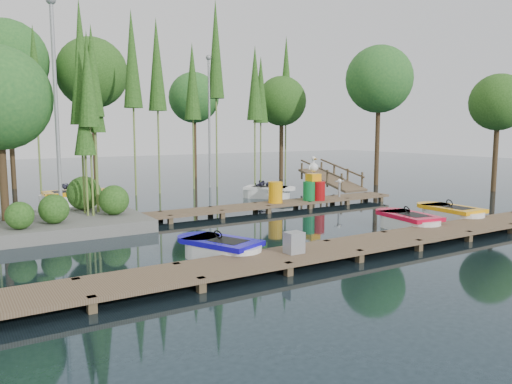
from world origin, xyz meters
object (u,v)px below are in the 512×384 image
island (26,131)px  boat_yellow_far (73,198)px  boat_blue (221,250)px  utility_cabinet (294,243)px  boat_red (408,222)px  yellow_barrel (275,192)px  drum_cluster (314,187)px

island → boat_yellow_far: (2.33, 4.84, -2.87)m
boat_blue → utility_cabinet: (1.24, -1.41, 0.32)m
boat_red → yellow_barrel: bearing=112.3°
yellow_barrel → drum_cluster: bearing=-4.6°
boat_blue → drum_cluster: 9.13m
yellow_barrel → island: bearing=175.0°
island → utility_cabinet: island is taller
drum_cluster → island: bearing=175.0°
island → boat_yellow_far: 6.09m
boat_yellow_far → drum_cluster: (8.50, -5.78, 0.52)m
boat_blue → drum_cluster: size_ratio=1.46×
island → boat_blue: size_ratio=2.54×
boat_blue → boat_red: bearing=-22.6°
yellow_barrel → boat_yellow_far: bearing=139.7°
island → yellow_barrel: bearing=-5.0°
boat_blue → island: bearing=96.1°
island → boat_red: (10.41, -6.34, -2.94)m
island → boat_yellow_far: island is taller
boat_yellow_far → drum_cluster: bearing=-12.5°
yellow_barrel → drum_cluster: (1.86, -0.15, 0.11)m
utility_cabinet → yellow_barrel: 8.17m
boat_blue → yellow_barrel: bearing=22.9°
boat_blue → utility_cabinet: 1.90m
yellow_barrel → utility_cabinet: bearing=-121.0°
boat_red → drum_cluster: bearing=93.3°
boat_red → boat_yellow_far: bearing=133.6°
boat_red → boat_blue: bearing=-171.9°
island → drum_cluster: bearing=-5.0°
boat_red → yellow_barrel: yellow_barrel is taller
boat_red → boat_yellow_far: (-8.08, 11.19, 0.07)m
boat_blue → boat_yellow_far: bearing=73.2°
boat_red → drum_cluster: size_ratio=1.46×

